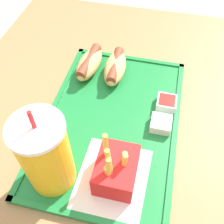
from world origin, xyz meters
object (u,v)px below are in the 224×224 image
(hot_dog_near, at_px, (115,67))
(sauce_cup_mayo, at_px, (161,124))
(fries_carton, at_px, (115,169))
(sauce_cup_ketchup, at_px, (167,103))
(hot_dog_far, at_px, (89,63))
(soda_cup, at_px, (46,155))

(hot_dog_near, height_order, sauce_cup_mayo, hot_dog_near)
(hot_dog_near, distance_m, fries_carton, 0.29)
(hot_dog_near, xyz_separation_m, sauce_cup_ketchup, (-0.08, -0.14, -0.01))
(hot_dog_far, distance_m, hot_dog_near, 0.07)
(hot_dog_far, bearing_deg, soda_cup, -176.97)
(sauce_cup_mayo, distance_m, sauce_cup_ketchup, 0.06)
(sauce_cup_mayo, bearing_deg, fries_carton, 152.52)
(soda_cup, relative_size, sauce_cup_mayo, 4.42)
(hot_dog_far, relative_size, hot_dog_near, 1.02)
(hot_dog_far, distance_m, fries_carton, 0.32)
(hot_dog_far, xyz_separation_m, hot_dog_near, (0.00, -0.07, -0.00))
(soda_cup, bearing_deg, hot_dog_near, -9.80)
(hot_dog_far, height_order, fries_carton, fries_carton)
(sauce_cup_mayo, bearing_deg, hot_dog_near, 43.39)
(soda_cup, distance_m, hot_dog_near, 0.32)
(hot_dog_near, relative_size, fries_carton, 1.09)
(soda_cup, bearing_deg, fries_carton, -78.20)
(soda_cup, height_order, hot_dog_far, soda_cup)
(sauce_cup_mayo, xyz_separation_m, sauce_cup_ketchup, (0.06, -0.01, 0.00))
(hot_dog_near, bearing_deg, sauce_cup_ketchup, -119.48)
(hot_dog_far, bearing_deg, fries_carton, -155.01)
(hot_dog_far, height_order, sauce_cup_ketchup, hot_dog_far)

